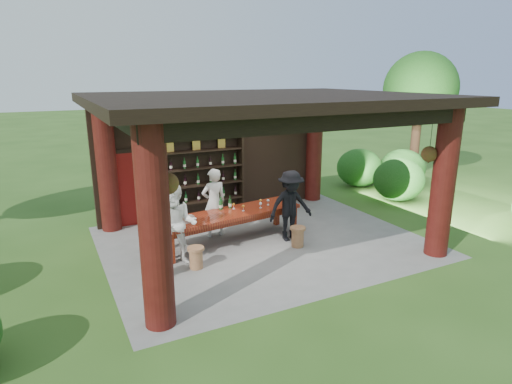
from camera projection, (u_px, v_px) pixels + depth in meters
name	position (u px, v px, depth m)	size (l,w,h in m)	color
ground	(263.00, 241.00, 10.41)	(90.00, 90.00, 0.00)	#2D5119
pavilion	(255.00, 152.00, 10.21)	(7.50, 6.00, 3.60)	slate
wine_shelf	(198.00, 177.00, 11.88)	(2.65, 0.40, 2.34)	black
tasting_table	(230.00, 217.00, 10.23)	(3.68, 1.39, 0.75)	#59100C
stool_near_left	(196.00, 257.00, 8.92)	(0.35, 0.35, 0.46)	brown
stool_near_right	(298.00, 236.00, 10.04)	(0.37, 0.37, 0.48)	brown
stool_far_left	(159.00, 268.00, 8.45)	(0.33, 0.33, 0.43)	brown
host	(214.00, 203.00, 10.57)	(0.63, 0.41, 1.73)	beige
guest_woman	(177.00, 225.00, 8.96)	(0.86, 0.67, 1.76)	white
guest_man	(290.00, 206.00, 10.30)	(1.12, 0.64, 1.73)	black
table_bottles	(224.00, 203.00, 10.43)	(0.34, 0.12, 0.31)	#194C1E
table_glasses	(253.00, 205.00, 10.55)	(0.98, 0.33, 0.15)	silver
napkin_basket	(188.00, 219.00, 9.50)	(0.26, 0.18, 0.14)	#BF6672
shrubs	(318.00, 201.00, 11.80)	(15.42, 7.27, 1.36)	#194C14
trees	(352.00, 95.00, 12.26)	(20.71, 10.41, 4.80)	#3F2819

